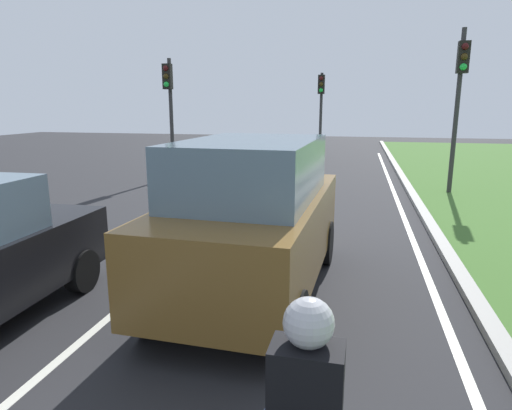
% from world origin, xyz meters
% --- Properties ---
extents(ground_plane, '(60.00, 60.00, 0.00)m').
position_xyz_m(ground_plane, '(0.00, 14.00, 0.00)').
color(ground_plane, '#262628').
extents(lane_line_center, '(0.12, 32.00, 0.01)m').
position_xyz_m(lane_line_center, '(-0.70, 14.00, 0.00)').
color(lane_line_center, silver).
rests_on(lane_line_center, ground).
extents(lane_line_right_edge, '(0.12, 32.00, 0.01)m').
position_xyz_m(lane_line_right_edge, '(3.60, 14.00, 0.00)').
color(lane_line_right_edge, silver).
rests_on(lane_line_right_edge, ground).
extents(curb_right, '(0.24, 48.00, 0.12)m').
position_xyz_m(curb_right, '(4.10, 14.00, 0.06)').
color(curb_right, '#9E9B93').
rests_on(curb_right, ground).
extents(car_suv_ahead, '(2.12, 4.57, 2.28)m').
position_xyz_m(car_suv_ahead, '(0.98, 9.18, 1.17)').
color(car_suv_ahead, brown).
rests_on(car_suv_ahead, ground).
extents(rider_person, '(0.50, 0.40, 1.16)m').
position_xyz_m(rider_person, '(2.18, 5.36, 1.19)').
color(rider_person, black).
rests_on(rider_person, ground).
extents(traffic_light_near_right, '(0.32, 0.50, 4.95)m').
position_xyz_m(traffic_light_near_right, '(5.26, 17.83, 3.27)').
color(traffic_light_near_right, '#2D2D2D').
rests_on(traffic_light_near_right, ground).
extents(traffic_light_overhead_left, '(0.32, 0.50, 4.42)m').
position_xyz_m(traffic_light_overhead_left, '(-4.51, 18.97, 3.01)').
color(traffic_light_overhead_left, '#2D2D2D').
rests_on(traffic_light_overhead_left, ground).
extents(traffic_light_far_median, '(0.32, 0.50, 4.28)m').
position_xyz_m(traffic_light_far_median, '(0.52, 25.75, 2.97)').
color(traffic_light_far_median, '#2D2D2D').
rests_on(traffic_light_far_median, ground).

